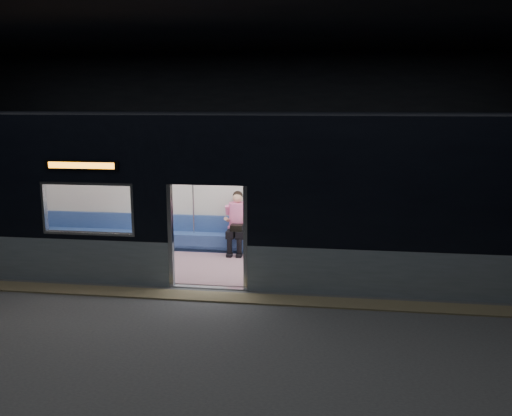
# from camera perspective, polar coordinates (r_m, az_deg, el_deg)

# --- Properties ---
(station_floor) EXTENTS (24.00, 14.00, 0.01)m
(station_floor) POSITION_cam_1_polar(r_m,az_deg,el_deg) (9.83, -6.39, -10.44)
(station_floor) COLOR #47494C
(station_floor) RESTS_ON ground
(station_envelope) EXTENTS (24.00, 14.00, 5.00)m
(station_envelope) POSITION_cam_1_polar(r_m,az_deg,el_deg) (9.14, -6.90, 11.47)
(station_envelope) COLOR black
(station_envelope) RESTS_ON station_floor
(tactile_strip) EXTENTS (22.80, 0.50, 0.03)m
(tactile_strip) POSITION_cam_1_polar(r_m,az_deg,el_deg) (10.32, -5.63, -9.23)
(tactile_strip) COLOR #8C7F59
(tactile_strip) RESTS_ON station_floor
(metro_car) EXTENTS (18.00, 3.04, 3.35)m
(metro_car) POSITION_cam_1_polar(r_m,az_deg,el_deg) (11.75, -3.53, 2.57)
(metro_car) COLOR #929EAE
(metro_car) RESTS_ON station_floor
(passenger) EXTENTS (0.45, 0.76, 1.47)m
(passenger) POSITION_cam_1_polar(r_m,az_deg,el_deg) (12.88, -1.99, -1.20)
(passenger) COLOR black
(passenger) RESTS_ON metro_car
(handbag) EXTENTS (0.32, 0.28, 0.14)m
(handbag) POSITION_cam_1_polar(r_m,az_deg,el_deg) (12.66, -2.04, -2.08)
(handbag) COLOR black
(handbag) RESTS_ON passenger
(transit_map) EXTENTS (0.95, 0.03, 0.62)m
(transit_map) POSITION_cam_1_polar(r_m,az_deg,el_deg) (12.88, 7.01, 1.52)
(transit_map) COLOR white
(transit_map) RESTS_ON metro_car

